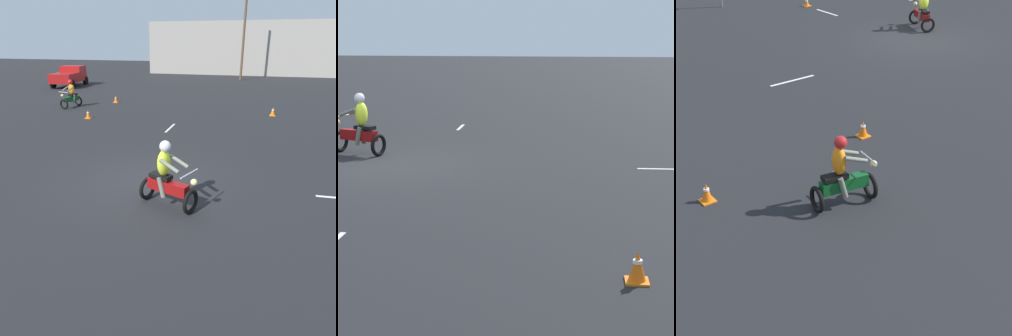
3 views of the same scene
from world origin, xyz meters
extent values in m
plane|color=black|center=(0.00, 0.00, 0.00)|extent=(120.00, 120.00, 0.00)
torus|color=black|center=(1.69, -1.57, 0.30)|extent=(0.31, 0.60, 0.60)
torus|color=black|center=(0.48, -1.11, 0.30)|extent=(0.31, 0.60, 0.60)
cube|color=maroon|center=(1.08, -1.34, 0.52)|extent=(1.11, 0.61, 0.28)
cube|color=black|center=(0.88, -1.26, 0.74)|extent=(0.62, 0.44, 0.10)
cylinder|color=silver|center=(1.65, -1.55, 1.00)|extent=(0.28, 0.67, 0.04)
sphere|color=#F2E08C|center=(1.77, -1.60, 0.82)|extent=(0.21, 0.21, 0.16)
ellipsoid|color=#D8F233|center=(0.97, -1.30, 1.10)|extent=(0.40, 0.47, 0.64)
cylinder|color=slate|center=(0.94, -1.44, 0.52)|extent=(0.27, 0.20, 0.51)
cylinder|color=slate|center=(1.04, -1.17, 0.52)|extent=(0.27, 0.20, 0.51)
torus|color=black|center=(-8.22, 8.92, 0.30)|extent=(0.61, 0.20, 0.60)
torus|color=black|center=(-8.01, 10.21, 0.30)|extent=(0.61, 0.20, 0.60)
cube|color=#0F4C1E|center=(-8.11, 9.56, 0.52)|extent=(0.42, 1.12, 0.28)
cube|color=black|center=(-8.08, 9.78, 0.74)|extent=(0.35, 0.59, 0.10)
cylinder|color=silver|center=(-8.21, 8.97, 1.00)|extent=(0.70, 0.15, 0.04)
sphere|color=#F2E08C|center=(-8.23, 8.84, 0.82)|extent=(0.18, 0.18, 0.16)
ellipsoid|color=orange|center=(-8.09, 9.68, 1.10)|extent=(0.44, 0.34, 0.64)
cylinder|color=slate|center=(-8.34, 9.42, 1.15)|extent=(0.18, 0.55, 0.27)
cylinder|color=slate|center=(-7.94, 9.35, 1.15)|extent=(0.18, 0.55, 0.27)
cylinder|color=slate|center=(-8.23, 9.69, 0.52)|extent=(0.16, 0.26, 0.51)
cylinder|color=slate|center=(-7.96, 9.64, 0.52)|extent=(0.16, 0.26, 0.51)
sphere|color=red|center=(-8.10, 9.64, 1.52)|extent=(0.32, 0.32, 0.28)
cube|color=orange|center=(6.91, 0.32, 0.01)|extent=(0.32, 0.32, 0.03)
cone|color=orange|center=(6.91, 0.32, 0.17)|extent=(0.24, 0.24, 0.29)
cylinder|color=white|center=(6.91, 0.32, 0.22)|extent=(0.13, 0.13, 0.05)
cube|color=orange|center=(-6.19, 11.88, 0.01)|extent=(0.32, 0.32, 0.03)
cone|color=orange|center=(-6.19, 11.88, 0.24)|extent=(0.24, 0.24, 0.41)
cylinder|color=white|center=(-6.19, 11.88, 0.30)|extent=(0.13, 0.13, 0.05)
cube|color=orange|center=(-5.62, 7.04, 0.01)|extent=(0.32, 0.32, 0.03)
cone|color=orange|center=(-5.62, 7.04, 0.23)|extent=(0.24, 0.24, 0.41)
cylinder|color=white|center=(-5.62, 7.04, 0.30)|extent=(0.13, 0.13, 0.05)
cube|color=silver|center=(5.41, 0.26, 0.00)|extent=(1.42, 0.18, 0.01)
cube|color=silver|center=(-0.91, 6.20, 0.00)|extent=(0.11, 1.66, 0.01)
camera|label=1|loc=(3.02, -8.31, 3.80)|focal=35.00mm
camera|label=2|loc=(-4.78, 15.51, 3.39)|focal=70.00mm
camera|label=3|loc=(-17.89, 16.97, 7.37)|focal=70.00mm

